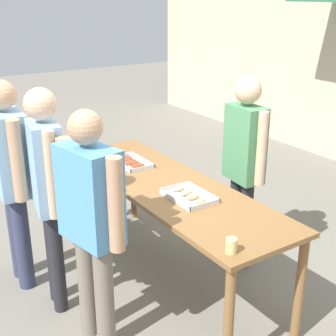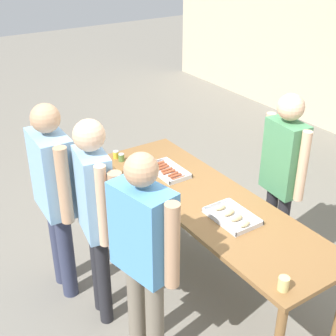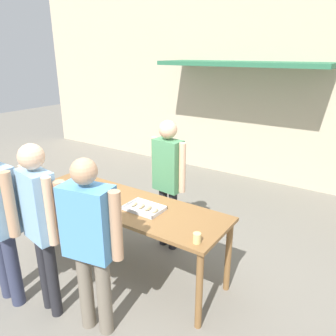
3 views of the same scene
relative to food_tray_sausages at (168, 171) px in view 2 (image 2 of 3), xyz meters
name	(u,v)px [view 2 (image 2 of 3)]	position (x,y,z in m)	size (l,w,h in m)	color
ground_plane	(205,281)	(0.62, 0.02, -0.94)	(24.00, 24.00, 0.00)	slate
serving_table	(208,209)	(0.62, 0.02, -0.11)	(2.61, 0.81, 0.92)	brown
food_tray_sausages	(168,171)	(0.00, 0.00, 0.00)	(0.45, 0.26, 0.04)	silver
food_tray_buns	(232,217)	(0.95, 0.00, 0.01)	(0.43, 0.30, 0.06)	silver
condiment_jar_mustard	(116,155)	(-0.56, -0.27, 0.03)	(0.06, 0.06, 0.08)	gold
condiment_jar_ketchup	(121,157)	(-0.47, -0.26, 0.03)	(0.06, 0.06, 0.08)	#567A38
beer_cup	(284,284)	(1.78, -0.27, 0.04)	(0.08, 0.08, 0.10)	#DBC67A
person_server_behind_table	(283,169)	(0.79, 0.73, 0.16)	(0.55, 0.25, 1.81)	#232328
person_customer_holding_hotdog	(54,187)	(-0.05, -1.12, 0.15)	(0.68, 0.28, 1.84)	#333851
person_customer_with_cup	(143,246)	(1.02, -0.89, 0.12)	(0.66, 0.34, 1.79)	#756B5B
person_customer_waiting_in_line	(95,206)	(0.45, -0.98, 0.19)	(0.54, 0.27, 1.84)	#232328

